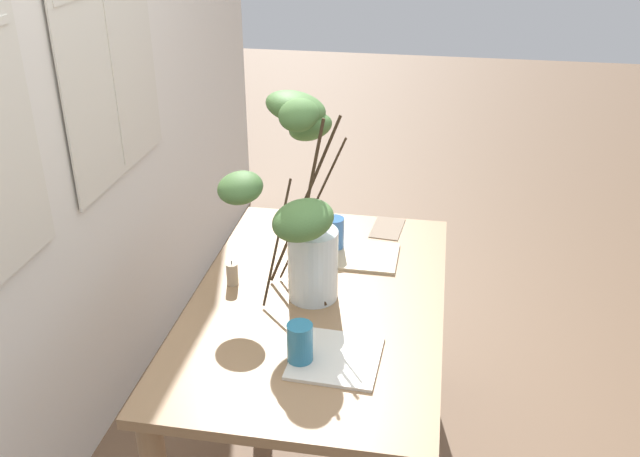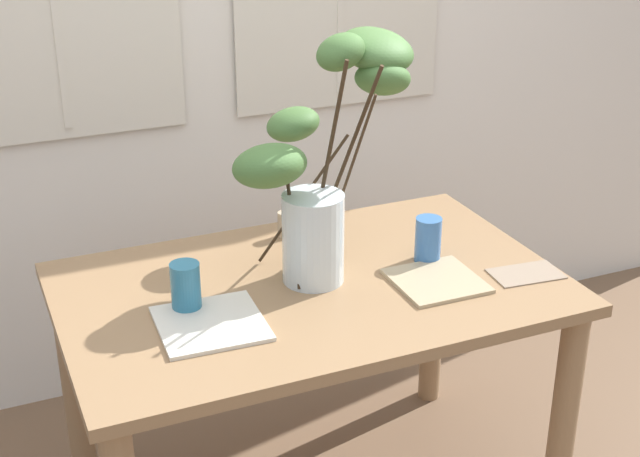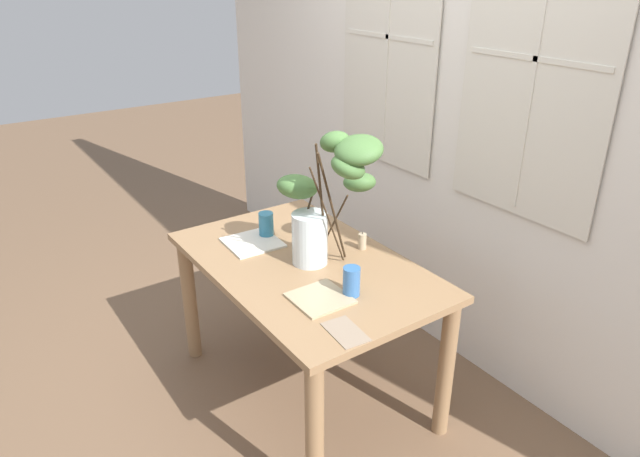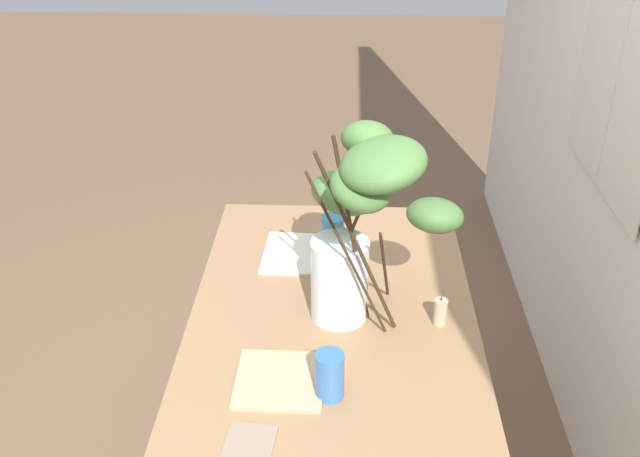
# 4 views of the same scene
# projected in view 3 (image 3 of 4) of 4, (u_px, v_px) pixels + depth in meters

# --- Properties ---
(ground) EXTENTS (14.00, 14.00, 0.00)m
(ground) POSITION_uv_depth(u_px,v_px,m) (307.00, 388.00, 3.10)
(ground) COLOR brown
(back_wall_with_windows) EXTENTS (4.69, 0.14, 2.99)m
(back_wall_with_windows) POSITION_uv_depth(u_px,v_px,m) (459.00, 86.00, 2.96)
(back_wall_with_windows) COLOR silver
(back_wall_with_windows) RESTS_ON ground
(dining_table) EXTENTS (1.36, 0.85, 0.77)m
(dining_table) POSITION_uv_depth(u_px,v_px,m) (305.00, 286.00, 2.83)
(dining_table) COLOR #93704C
(dining_table) RESTS_ON ground
(vase_with_branches) EXTENTS (0.59, 0.45, 0.69)m
(vase_with_branches) POSITION_uv_depth(u_px,v_px,m) (325.00, 198.00, 2.62)
(vase_with_branches) COLOR silver
(vase_with_branches) RESTS_ON dining_table
(drinking_glass_blue_left) EXTENTS (0.08, 0.08, 0.13)m
(drinking_glass_blue_left) POSITION_uv_depth(u_px,v_px,m) (266.00, 225.00, 3.00)
(drinking_glass_blue_left) COLOR teal
(drinking_glass_blue_left) RESTS_ON dining_table
(drinking_glass_blue_right) EXTENTS (0.08, 0.08, 0.13)m
(drinking_glass_blue_right) POSITION_uv_depth(u_px,v_px,m) (351.00, 282.00, 2.47)
(drinking_glass_blue_right) COLOR #386BAD
(drinking_glass_blue_right) RESTS_ON dining_table
(plate_square_left) EXTENTS (0.27, 0.27, 0.01)m
(plate_square_left) POSITION_uv_depth(u_px,v_px,m) (253.00, 242.00, 2.95)
(plate_square_left) COLOR silver
(plate_square_left) RESTS_ON dining_table
(plate_square_right) EXTENTS (0.24, 0.24, 0.01)m
(plate_square_right) POSITION_uv_depth(u_px,v_px,m) (320.00, 298.00, 2.46)
(plate_square_right) COLOR tan
(plate_square_right) RESTS_ON dining_table
(napkin_folded) EXTENTS (0.21, 0.14, 0.00)m
(napkin_folded) POSITION_uv_depth(u_px,v_px,m) (346.00, 332.00, 2.24)
(napkin_folded) COLOR gray
(napkin_folded) RESTS_ON dining_table
(pillar_candle) EXTENTS (0.04, 0.04, 0.09)m
(pillar_candle) POSITION_uv_depth(u_px,v_px,m) (362.00, 241.00, 2.88)
(pillar_candle) COLOR tan
(pillar_candle) RESTS_ON dining_table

